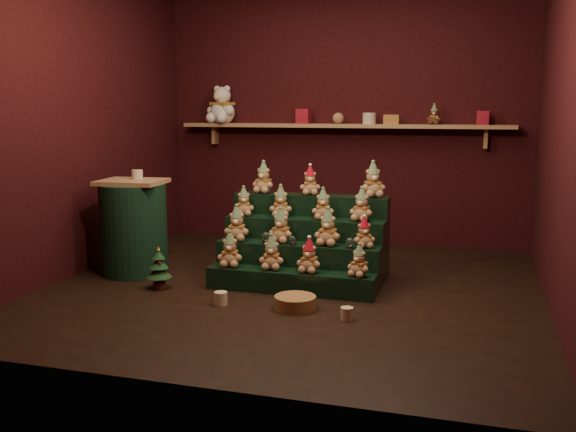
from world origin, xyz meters
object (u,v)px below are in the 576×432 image
(snow_globe_b, at_px, (293,240))
(wicker_basket, at_px, (295,302))
(mini_christmas_tree, at_px, (159,268))
(white_bear, at_px, (222,100))
(snow_globe_c, at_px, (350,243))
(brown_bear, at_px, (434,115))
(snow_globe_a, at_px, (266,238))
(mug_right, at_px, (347,314))
(riser_tier_front, at_px, (290,282))
(mug_left, at_px, (221,298))
(side_table, at_px, (134,227))

(snow_globe_b, xyz_separation_m, wicker_basket, (0.19, -0.57, -0.35))
(mini_christmas_tree, height_order, white_bear, white_bear)
(snow_globe_c, relative_size, wicker_basket, 0.29)
(white_bear, height_order, brown_bear, white_bear)
(wicker_basket, bearing_deg, mini_christmas_tree, 170.25)
(snow_globe_a, distance_m, mug_right, 1.16)
(mini_christmas_tree, xyz_separation_m, brown_bear, (2.05, 2.16, 1.25))
(snow_globe_a, bearing_deg, brown_bear, 55.74)
(snow_globe_c, xyz_separation_m, brown_bear, (0.51, 1.80, 1.02))
(snow_globe_a, height_order, brown_bear, brown_bear)
(mug_right, distance_m, brown_bear, 2.89)
(riser_tier_front, relative_size, mug_right, 15.36)
(mug_left, bearing_deg, snow_globe_b, 58.81)
(mug_right, height_order, wicker_basket, wicker_basket)
(snow_globe_a, bearing_deg, mug_left, -103.58)
(snow_globe_b, height_order, side_table, side_table)
(side_table, distance_m, white_bear, 2.12)
(side_table, bearing_deg, wicker_basket, -24.35)
(snow_globe_a, distance_m, brown_bear, 2.40)
(white_bear, bearing_deg, brown_bear, 19.12)
(brown_bear, bearing_deg, mug_right, -97.13)
(wicker_basket, bearing_deg, riser_tier_front, 111.05)
(side_table, bearing_deg, white_bear, 80.30)
(mug_right, bearing_deg, mini_christmas_tree, 168.03)
(snow_globe_b, xyz_separation_m, brown_bear, (0.99, 1.80, 1.02))
(riser_tier_front, bearing_deg, snow_globe_c, 19.26)
(snow_globe_a, xyz_separation_m, mug_right, (0.84, -0.71, -0.36))
(snow_globe_b, bearing_deg, mini_christmas_tree, -161.18)
(riser_tier_front, height_order, snow_globe_b, snow_globe_b)
(snow_globe_b, xyz_separation_m, mug_left, (-0.39, -0.64, -0.35))
(snow_globe_c, height_order, mini_christmas_tree, snow_globe_c)
(snow_globe_a, distance_m, snow_globe_b, 0.23)
(snow_globe_a, xyz_separation_m, side_table, (-1.27, 0.03, 0.02))
(snow_globe_a, bearing_deg, snow_globe_b, 0.00)
(mug_right, bearing_deg, brown_bear, 81.27)
(snow_globe_b, bearing_deg, white_bear, 126.86)
(riser_tier_front, height_order, brown_bear, brown_bear)
(snow_globe_a, xyz_separation_m, white_bear, (-1.12, 1.80, 1.17))
(side_table, bearing_deg, snow_globe_a, -6.11)
(mug_right, relative_size, white_bear, 0.17)
(mug_left, distance_m, wicker_basket, 0.58)
(brown_bear, bearing_deg, snow_globe_b, -117.30)
(snow_globe_b, distance_m, brown_bear, 2.30)
(snow_globe_c, xyz_separation_m, side_table, (-1.99, 0.03, 0.02))
(snow_globe_a, height_order, snow_globe_b, snow_globe_a)
(snow_globe_b, height_order, wicker_basket, snow_globe_b)
(white_bear, bearing_deg, side_table, -75.88)
(snow_globe_c, distance_m, wicker_basket, 0.74)
(riser_tier_front, distance_m, wicker_basket, 0.44)
(mini_christmas_tree, bearing_deg, mug_left, -22.73)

